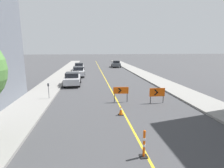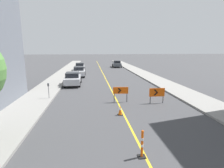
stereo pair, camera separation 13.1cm
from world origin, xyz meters
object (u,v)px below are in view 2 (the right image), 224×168
at_px(traffic_cone_third, 120,110).
at_px(parking_meter_near_curb, 48,87).
at_px(parked_car_curb_mid, 79,71).
at_px(arrow_barricade_secondary, 157,93).
at_px(delineator_post_rear, 142,146).
at_px(parked_car_curb_near, 73,79).
at_px(parked_car_opposite_side, 117,64).
at_px(arrow_barricade_primary, 121,91).
at_px(parked_car_curb_far, 80,67).

bearing_deg(traffic_cone_third, parking_meter_near_curb, 142.42).
bearing_deg(parked_car_curb_mid, arrow_barricade_secondary, -67.79).
bearing_deg(traffic_cone_third, delineator_post_rear, -88.72).
height_order(parked_car_curb_near, parked_car_opposite_side, same).
bearing_deg(traffic_cone_third, arrow_barricade_secondary, 32.94).
distance_m(traffic_cone_third, parked_car_opposite_side, 31.01).
distance_m(delineator_post_rear, parking_meter_near_curb, 10.71).
bearing_deg(parked_car_opposite_side, delineator_post_rear, -93.54).
bearing_deg(parking_meter_near_curb, parked_car_opposite_side, 69.27).
xyz_separation_m(traffic_cone_third, arrow_barricade_secondary, (3.41, 2.21, 0.56)).
distance_m(traffic_cone_third, parked_car_curb_near, 11.29).
height_order(delineator_post_rear, arrow_barricade_primary, arrow_barricade_primary).
xyz_separation_m(parked_car_curb_near, parked_car_curb_mid, (0.32, 6.86, 0.00)).
bearing_deg(parked_car_opposite_side, parked_car_curb_near, -109.49).
bearing_deg(parked_car_curb_far, parked_car_opposite_side, 31.78).
bearing_deg(arrow_barricade_primary, arrow_barricade_secondary, -8.75).
xyz_separation_m(delineator_post_rear, parked_car_curb_far, (-4.19, 29.55, 0.28)).
bearing_deg(traffic_cone_third, arrow_barricade_primary, 79.82).
height_order(parked_car_curb_mid, parked_car_curb_far, same).
relative_size(arrow_barricade_secondary, parked_car_opposite_side, 0.29).
height_order(parked_car_curb_near, parked_car_curb_mid, same).
relative_size(arrow_barricade_primary, arrow_barricade_secondary, 1.01).
bearing_deg(parked_car_curb_mid, arrow_barricade_primary, -76.66).
bearing_deg(parked_car_curb_far, arrow_barricade_primary, -81.16).
height_order(arrow_barricade_primary, parked_car_curb_mid, parked_car_curb_mid).
xyz_separation_m(traffic_cone_third, arrow_barricade_primary, (0.51, 2.86, 0.63)).
xyz_separation_m(arrow_barricade_primary, parked_car_curb_far, (-4.60, 21.96, -0.15)).
xyz_separation_m(parked_car_curb_mid, parked_car_opposite_side, (8.18, 13.34, 0.00)).
bearing_deg(arrow_barricade_primary, parked_car_curb_far, 105.86).
relative_size(delineator_post_rear, arrow_barricade_primary, 0.93).
distance_m(arrow_barricade_secondary, parked_car_opposite_side, 28.51).
height_order(parked_car_opposite_side, parking_meter_near_curb, parked_car_opposite_side).
bearing_deg(arrow_barricade_secondary, delineator_post_rear, -114.22).
distance_m(arrow_barricade_primary, parked_car_curb_near, 8.94).
xyz_separation_m(traffic_cone_third, parked_car_curb_far, (-4.09, 24.82, 0.48)).
bearing_deg(delineator_post_rear, arrow_barricade_secondary, 64.54).
relative_size(parked_car_curb_mid, parking_meter_near_curb, 3.26).
xyz_separation_m(arrow_barricade_primary, parked_car_curb_mid, (-4.32, 14.50, -0.15)).
bearing_deg(arrow_barricade_secondary, arrow_barricade_primary, 168.46).
distance_m(delineator_post_rear, arrow_barricade_secondary, 7.69).
distance_m(arrow_barricade_secondary, parked_car_curb_near, 11.20).
relative_size(parked_car_curb_near, parked_car_curb_far, 0.99).
height_order(parked_car_curb_near, parked_car_curb_far, same).
xyz_separation_m(delineator_post_rear, parked_car_curb_mid, (-3.91, 22.09, 0.28)).
bearing_deg(parked_car_curb_far, parked_car_curb_near, -93.16).
relative_size(parked_car_curb_near, parked_car_opposite_side, 0.99).
bearing_deg(delineator_post_rear, parked_car_curb_far, 98.08).
distance_m(delineator_post_rear, parked_car_curb_mid, 22.43).
height_order(traffic_cone_third, parked_car_opposite_side, parked_car_opposite_side).
bearing_deg(delineator_post_rear, parked_car_curb_mid, 100.03).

